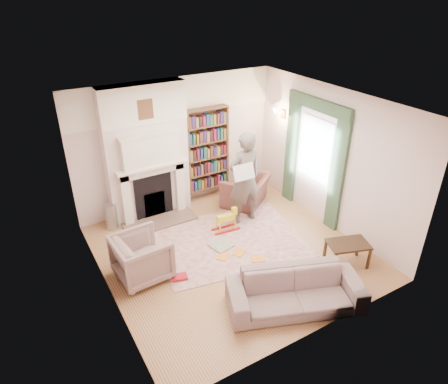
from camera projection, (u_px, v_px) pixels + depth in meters
floor at (231, 252)px, 7.46m from camera, size 4.50×4.50×0.00m
ceiling at (232, 104)px, 6.13m from camera, size 4.50×4.50×0.00m
wall_back at (177, 143)px, 8.51m from camera, size 4.50×0.00×4.50m
wall_front at (323, 255)px, 5.08m from camera, size 4.50×0.00×4.50m
wall_left at (99, 221)px, 5.80m from camera, size 0.00×4.50×4.50m
wall_right at (330, 159)px, 7.80m from camera, size 0.00×4.50×4.50m
fireplace at (147, 154)px, 8.03m from camera, size 1.70×0.58×2.80m
bookcase at (207, 149)px, 8.81m from camera, size 1.00×0.24×1.85m
window at (316, 150)px, 8.07m from camera, size 0.02×0.90×1.30m
curtain_left at (337, 174)px, 7.64m from camera, size 0.07×0.32×2.40m
curtain_right at (291, 150)px, 8.71m from camera, size 0.07×0.32×2.40m
pelmet at (319, 105)px, 7.61m from camera, size 0.09×1.70×0.24m
wall_sconce at (276, 115)px, 8.60m from camera, size 0.20×0.24×0.24m
rug at (229, 240)px, 7.76m from camera, size 3.06×2.55×0.01m
armchair_reading at (246, 190)px, 8.93m from camera, size 1.34×1.31×0.66m
armchair_left at (142, 257)px, 6.67m from camera, size 0.92×0.90×0.79m
sofa at (295, 291)px, 6.08m from camera, size 2.21×1.49×0.60m
man_reading at (245, 179)px, 7.97m from camera, size 0.72×0.48×1.96m
newspaper at (244, 172)px, 7.62m from camera, size 0.45×0.13×0.30m
coffee_table at (347, 254)px, 7.03m from camera, size 0.81×0.65×0.45m
paraffin_heater at (111, 217)px, 8.03m from camera, size 0.24×0.24×0.55m
rocking_horse at (226, 220)px, 7.97m from camera, size 0.58×0.27×0.49m
board_game at (221, 245)px, 7.59m from camera, size 0.46×0.46×0.03m
game_box_lid at (180, 277)px, 6.77m from camera, size 0.30×0.24×0.04m
comic_annuals at (243, 259)px, 7.22m from camera, size 0.81×0.86×0.02m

